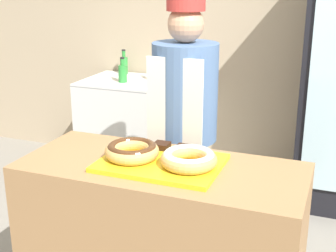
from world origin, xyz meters
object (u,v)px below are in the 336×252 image
serving_tray (161,163)px  bottle_green_b (124,65)px  brownie_back_right (184,149)px  bottle_red (158,75)px  chest_freezer (139,128)px  donut_light_glaze (189,158)px  donut_chocolate_glaze (132,150)px  brownie_back_left (162,146)px  baker_person (184,129)px  bottle_red_b (156,69)px  bottle_green (123,73)px

serving_tray → bottle_green_b: bearing=120.9°
brownie_back_right → bottle_red: 1.73m
chest_freezer → bottle_red: (0.21, -0.02, 0.52)m
serving_tray → brownie_back_right: 0.18m
donut_light_glaze → donut_chocolate_glaze: bearing=180.0°
donut_chocolate_glaze → bottle_green_b: 2.24m
serving_tray → chest_freezer: (-0.93, 1.73, -0.44)m
donut_chocolate_glaze → bottle_green_b: (-1.03, 1.99, 0.04)m
bottle_green_b → donut_light_glaze: bearing=-56.1°
donut_light_glaze → bottle_red: (-0.87, 1.72, 0.03)m
serving_tray → brownie_back_right: brownie_back_right is taller
serving_tray → chest_freezer: size_ratio=0.61×
chest_freezer → donut_light_glaze: bearing=-58.3°
brownie_back_left → donut_light_glaze: bearing=-40.0°
brownie_back_right → bottle_green_b: (-1.25, 1.81, 0.07)m
serving_tray → bottle_red: bottle_red is taller
donut_light_glaze → baker_person: bearing=111.1°
baker_person → chest_freezer: bearing=126.9°
serving_tray → bottle_red_b: (-0.77, 1.78, 0.11)m
donut_light_glaze → brownie_back_left: donut_light_glaze is taller
bottle_red → bottle_green: (-0.32, -0.07, 0.01)m
serving_tray → bottle_red_b: 1.95m
baker_person → bottle_red: 1.26m
brownie_back_right → baker_person: bearing=109.0°
baker_person → brownie_back_left: bearing=-86.6°
donut_chocolate_glaze → baker_person: (0.06, 0.63, -0.07)m
serving_tray → bottle_green_b: size_ratio=2.59×
serving_tray → brownie_back_left: 0.18m
donut_chocolate_glaze → donut_light_glaze: bearing=0.0°
donut_light_glaze → baker_person: (-0.25, 0.63, -0.07)m
brownie_back_right → bottle_green_b: bottle_green_b is taller
serving_tray → chest_freezer: bearing=118.1°
brownie_back_left → bottle_green: 1.76m
chest_freezer → bottle_green: bearing=-136.9°
brownie_back_left → brownie_back_right: bearing=0.0°
donut_chocolate_glaze → donut_light_glaze: 0.31m
donut_light_glaze → bottle_red: bearing=116.7°
donut_light_glaze → bottle_green: bottle_green is taller
bottle_red → bottle_red_b: size_ratio=0.73×
brownie_back_left → bottle_red_b: 1.77m
chest_freezer → donut_chocolate_glaze: bearing=-66.2°
donut_chocolate_glaze → bottle_green_b: bottle_green_b is taller
bottle_green → bottle_red_b: bearing=29.9°
brownie_back_left → bottle_green: (-0.97, 1.47, 0.06)m
baker_person → bottle_green: size_ratio=7.50×
donut_chocolate_glaze → donut_light_glaze: size_ratio=1.00×
serving_tray → donut_light_glaze: donut_light_glaze is taller
brownie_back_left → baker_person: 0.45m
donut_light_glaze → bottle_green: size_ratio=1.26×
serving_tray → bottle_green: size_ratio=2.73×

